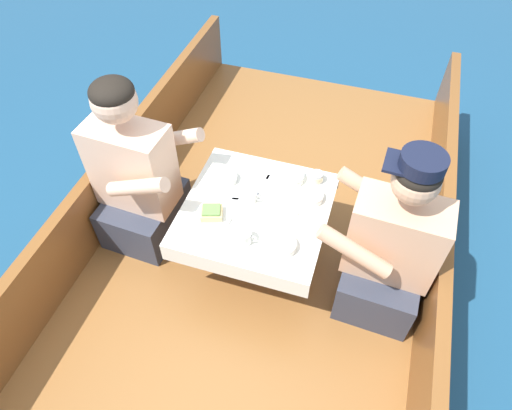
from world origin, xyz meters
name	(u,v)px	position (x,y,z in m)	size (l,w,h in m)	color
ground_plane	(258,278)	(0.00, 0.00, 0.00)	(60.00, 60.00, 0.00)	navy
boat_deck	(258,265)	(0.00, 0.00, 0.14)	(1.85, 3.48, 0.28)	brown
gunwale_port	(107,190)	(-0.89, 0.00, 0.48)	(0.06, 3.48, 0.41)	brown
gunwale_starboard	(434,271)	(0.89, 0.00, 0.48)	(0.06, 3.48, 0.41)	brown
cockpit_table	(256,214)	(0.00, -0.05, 0.65)	(0.69, 0.70, 0.41)	#B2B2B7
person_port	(137,179)	(-0.65, -0.04, 0.68)	(0.54, 0.46, 0.99)	#333847
person_starboard	(389,250)	(0.65, -0.07, 0.65)	(0.54, 0.46, 0.96)	#333847
plate_sandwich	(212,216)	(-0.18, -0.16, 0.70)	(0.19, 0.19, 0.01)	silver
plate_bread	(279,211)	(0.11, -0.03, 0.70)	(0.18, 0.18, 0.01)	silver
sandwich	(212,213)	(-0.18, -0.16, 0.72)	(0.12, 0.11, 0.05)	#E0BC7F
bowl_port_near	(282,245)	(0.18, -0.24, 0.71)	(0.13, 0.13, 0.04)	silver
bowl_starboard_near	(290,177)	(0.11, 0.19, 0.71)	(0.14, 0.14, 0.04)	silver
bowl_center_far	(226,177)	(-0.20, 0.09, 0.71)	(0.11, 0.11, 0.04)	silver
bowl_port_far	(311,196)	(0.24, 0.09, 0.71)	(0.12, 0.12, 0.04)	silver
coffee_cup_port	(243,237)	(0.01, -0.25, 0.73)	(0.11, 0.08, 0.07)	silver
coffee_cup_starboard	(250,196)	(-0.05, -0.01, 0.72)	(0.10, 0.07, 0.05)	silver
tin_can	(317,177)	(0.24, 0.22, 0.72)	(0.07, 0.07, 0.05)	silver
utensil_spoon_center	(301,218)	(0.22, -0.05, 0.69)	(0.17, 0.05, 0.01)	silver
utensil_fork_port	(264,184)	(-0.01, 0.12, 0.69)	(0.04, 0.17, 0.00)	silver
utensil_fork_starboard	(225,198)	(-0.16, -0.03, 0.69)	(0.17, 0.05, 0.00)	silver
utensil_spoon_port	(221,241)	(-0.09, -0.28, 0.69)	(0.16, 0.09, 0.01)	silver
utensil_spoon_starboard	(247,178)	(-0.11, 0.13, 0.69)	(0.04, 0.17, 0.01)	silver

